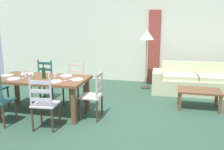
{
  "coord_description": "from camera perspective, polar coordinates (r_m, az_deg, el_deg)",
  "views": [
    {
      "loc": [
        1.07,
        -4.32,
        1.87
      ],
      "look_at": [
        -0.13,
        0.62,
        0.75
      ],
      "focal_mm": 39.25,
      "sensor_mm": 36.0,
      "label": 1
    }
  ],
  "objects": [
    {
      "name": "ground_plane",
      "position": [
        4.83,
        -0.22,
        -10.48
      ],
      "size": [
        9.6,
        9.6,
        0.02
      ],
      "primitive_type": "cube",
      "color": "#2F4F3C"
    },
    {
      "name": "wall_far",
      "position": [
        7.71,
        5.72,
        8.48
      ],
      "size": [
        9.6,
        0.16,
        2.7
      ],
      "primitive_type": "cube",
      "color": "beige",
      "rests_on": "ground_plane"
    },
    {
      "name": "curtain_panel_left",
      "position": [
        7.54,
        9.73,
        6.37
      ],
      "size": [
        0.35,
        0.08,
        2.2
      ],
      "primitive_type": "cube",
      "color": "#963C31",
      "rests_on": "ground_plane"
    },
    {
      "name": "dining_table",
      "position": [
        5.18,
        -16.17,
        -1.54
      ],
      "size": [
        1.9,
        0.96,
        0.75
      ],
      "color": "brown",
      "rests_on": "ground_plane"
    },
    {
      "name": "dining_chair_near_right",
      "position": [
        4.42,
        -15.5,
        -6.4
      ],
      "size": [
        0.45,
        0.43,
        0.96
      ],
      "color": "silver",
      "rests_on": "ground_plane"
    },
    {
      "name": "dining_chair_far_left",
      "position": [
        6.1,
        -15.83,
        -1.27
      ],
      "size": [
        0.45,
        0.43,
        0.96
      ],
      "color": "#225052",
      "rests_on": "ground_plane"
    },
    {
      "name": "dining_chair_far_right",
      "position": [
        5.69,
        -8.72,
        -1.9
      ],
      "size": [
        0.43,
        0.41,
        0.96
      ],
      "color": "beige",
      "rests_on": "ground_plane"
    },
    {
      "name": "dining_chair_head_east",
      "position": [
        4.76,
        -4.32,
        -4.64
      ],
      "size": [
        0.4,
        0.42,
        0.96
      ],
      "color": "beige",
      "rests_on": "ground_plane"
    },
    {
      "name": "dinner_plate_near_left",
      "position": [
        5.2,
        -21.9,
        -0.83
      ],
      "size": [
        0.24,
        0.24,
        0.02
      ],
      "primitive_type": "cylinder",
      "color": "white",
      "rests_on": "dining_table"
    },
    {
      "name": "fork_near_left",
      "position": [
        5.29,
        -23.23,
        -0.8
      ],
      "size": [
        0.03,
        0.17,
        0.01
      ],
      "primitive_type": "cube",
      "rotation": [
        0.0,
        0.0,
        -0.05
      ],
      "color": "silver",
      "rests_on": "dining_table"
    },
    {
      "name": "dinner_plate_near_right",
      "position": [
        4.74,
        -12.98,
        -1.47
      ],
      "size": [
        0.24,
        0.24,
        0.02
      ],
      "primitive_type": "cylinder",
      "color": "white",
      "rests_on": "dining_table"
    },
    {
      "name": "fork_near_right",
      "position": [
        4.81,
        -14.58,
        -1.42
      ],
      "size": [
        0.03,
        0.17,
        0.01
      ],
      "primitive_type": "cube",
      "rotation": [
        0.0,
        0.0,
        -0.08
      ],
      "color": "silver",
      "rests_on": "dining_table"
    },
    {
      "name": "dinner_plate_far_left",
      "position": [
        5.6,
        -18.97,
        0.29
      ],
      "size": [
        0.24,
        0.24,
        0.02
      ],
      "primitive_type": "cylinder",
      "color": "white",
      "rests_on": "dining_table"
    },
    {
      "name": "fork_far_left",
      "position": [
        5.68,
        -20.24,
        0.31
      ],
      "size": [
        0.03,
        0.17,
        0.01
      ],
      "primitive_type": "cube",
      "rotation": [
        0.0,
        0.0,
        0.08
      ],
      "color": "silver",
      "rests_on": "dining_table"
    },
    {
      "name": "dinner_plate_far_right",
      "position": [
        5.18,
        -10.53,
        -0.19
      ],
      "size": [
        0.24,
        0.24,
        0.02
      ],
      "primitive_type": "cylinder",
      "color": "white",
      "rests_on": "dining_table"
    },
    {
      "name": "fork_far_right",
      "position": [
        5.24,
        -12.03,
        -0.17
      ],
      "size": [
        0.03,
        0.17,
        0.01
      ],
      "primitive_type": "cube",
      "rotation": [
        0.0,
        0.0,
        0.07
      ],
      "color": "silver",
      "rests_on": "dining_table"
    },
    {
      "name": "dinner_plate_head_west",
      "position": [
        5.59,
        -23.2,
        -0.07
      ],
      "size": [
        0.24,
        0.24,
        0.02
      ],
      "primitive_type": "cylinder",
      "color": "white",
      "rests_on": "dining_table"
    },
    {
      "name": "fork_head_west",
      "position": [
        5.68,
        -24.41,
        -0.05
      ],
      "size": [
        0.03,
        0.17,
        0.01
      ],
      "primitive_type": "cube",
      "rotation": [
        0.0,
        0.0,
        -0.08
      ],
      "color": "silver",
      "rests_on": "dining_table"
    },
    {
      "name": "dinner_plate_head_east",
      "position": [
        4.82,
        -8.15,
        -1.02
      ],
      "size": [
        0.24,
        0.24,
        0.02
      ],
      "primitive_type": "cylinder",
      "color": "white",
      "rests_on": "dining_table"
    },
    {
      "name": "fork_head_east",
      "position": [
        4.88,
        -9.79,
        -0.99
      ],
      "size": [
        0.02,
        0.17,
        0.01
      ],
      "primitive_type": "cube",
      "rotation": [
        0.0,
        0.0,
        -0.01
      ],
      "color": "silver",
      "rests_on": "dining_table"
    },
    {
      "name": "wine_bottle",
      "position": [
        5.06,
        -15.63,
        0.53
      ],
      "size": [
        0.07,
        0.07,
        0.32
      ],
      "color": "#143819",
      "rests_on": "dining_table"
    },
    {
      "name": "wine_glass_near_left",
      "position": [
        5.2,
        -20.17,
        0.46
      ],
      "size": [
        0.06,
        0.06,
        0.16
      ],
      "color": "white",
      "rests_on": "dining_table"
    },
    {
      "name": "wine_glass_near_right",
      "position": [
        4.77,
        -10.91,
        -0.01
      ],
      "size": [
        0.06,
        0.06,
        0.16
      ],
      "color": "white",
      "rests_on": "dining_table"
    },
    {
      "name": "coffee_cup_primary",
      "position": [
        5.11,
        -13.13,
        -0.05
      ],
      "size": [
        0.07,
        0.07,
        0.09
      ],
      "primitive_type": "cylinder",
      "color": "beige",
      "rests_on": "dining_table"
    },
    {
      "name": "coffee_cup_secondary",
      "position": [
        5.31,
        -19.37,
        0.02
      ],
      "size": [
        0.07,
        0.07,
        0.09
      ],
      "primitive_type": "cylinder",
      "color": "beige",
      "rests_on": "dining_table"
    },
    {
      "name": "candle_tall",
      "position": [
        5.26,
        -17.87,
        0.29
      ],
      "size": [
        0.05,
        0.05,
        0.25
      ],
      "color": "#998C66",
      "rests_on": "dining_table"
    },
    {
      "name": "candle_short",
      "position": [
        5.02,
        -14.49,
        -0.38
      ],
      "size": [
        0.05,
        0.05,
        0.16
      ],
      "color": "#998C66",
      "rests_on": "dining_table"
    },
    {
      "name": "couch",
      "position": [
        6.83,
        19.01,
        -1.64
      ],
      "size": [
        2.31,
        0.9,
        0.8
      ],
      "color": "beige",
      "rests_on": "ground_plane"
    },
    {
      "name": "coffee_table",
      "position": [
        5.64,
        19.63,
        -3.91
      ],
      "size": [
        0.9,
        0.56,
        0.42
      ],
      "color": "brown",
      "rests_on": "ground_plane"
    },
    {
      "name": "standing_lamp",
      "position": [
        6.84,
        8.14,
        8.44
      ],
      "size": [
        0.4,
        0.4,
        1.64
      ],
      "color": "#332D28",
      "rests_on": "ground_plane"
    }
  ]
}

